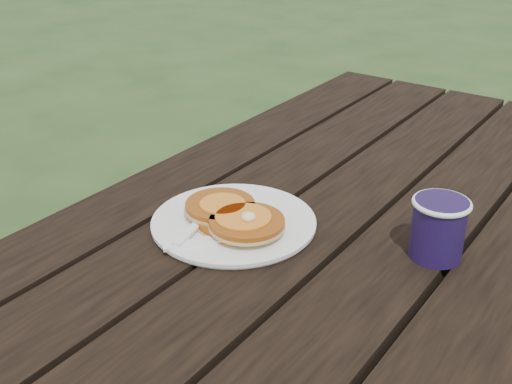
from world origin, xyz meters
The scene contains 5 objects.
plate centered at (-0.10, -0.01, 0.76)m, with size 0.26×0.26×0.01m, color white.
pancake_stack centered at (-0.09, -0.02, 0.77)m, with size 0.18×0.14×0.04m.
knife centered at (-0.08, -0.07, 0.76)m, with size 0.02×0.18×0.01m, color white.
fork centered at (-0.13, -0.07, 0.77)m, with size 0.03×0.16×0.01m, color white, non-canonical shape.
coffee_cup centered at (0.20, 0.09, 0.80)m, with size 0.09×0.09×0.09m.
Camera 1 is at (0.45, -0.73, 1.27)m, focal length 45.00 mm.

